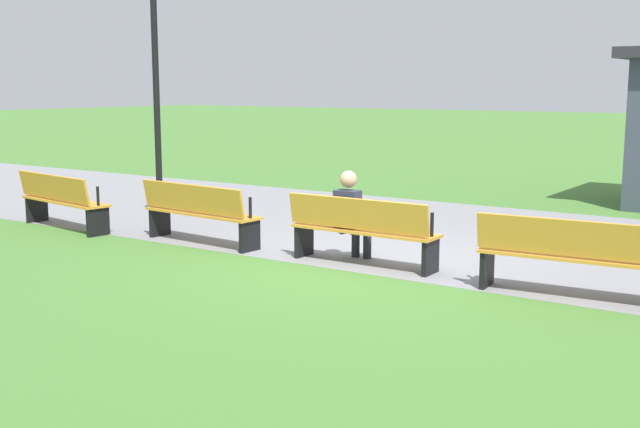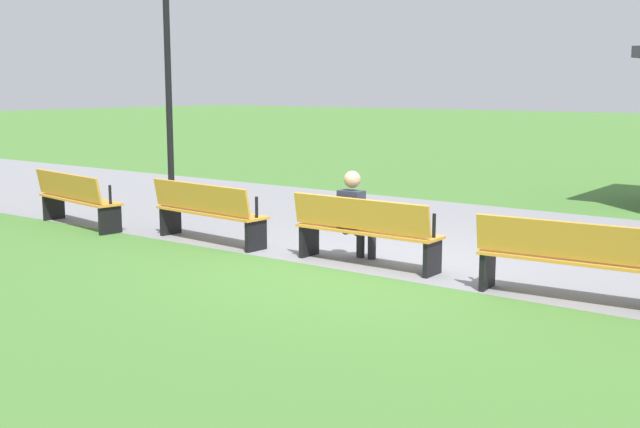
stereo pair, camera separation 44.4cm
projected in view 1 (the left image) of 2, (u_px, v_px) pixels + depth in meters
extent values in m
plane|color=#477A33|center=(364.00, 265.00, 10.12)|extent=(120.00, 120.00, 0.00)
cube|color=gray|center=(449.00, 233.00, 12.24)|extent=(41.30, 6.01, 0.01)
cube|color=orange|center=(65.00, 201.00, 12.61)|extent=(2.03, 0.74, 0.04)
cube|color=orange|center=(53.00, 187.00, 12.43)|extent=(1.98, 0.41, 0.40)
cube|color=black|center=(37.00, 209.00, 13.28)|extent=(0.12, 0.38, 0.43)
cylinder|color=black|center=(37.00, 186.00, 13.23)|extent=(0.05, 0.05, 0.30)
cube|color=black|center=(98.00, 222.00, 12.03)|extent=(0.12, 0.38, 0.43)
cylinder|color=black|center=(98.00, 196.00, 11.98)|extent=(0.05, 0.05, 0.30)
cube|color=orange|center=(202.00, 213.00, 11.42)|extent=(2.02, 0.59, 0.04)
cube|color=orange|center=(191.00, 198.00, 11.23)|extent=(1.99, 0.26, 0.40)
cube|color=black|center=(160.00, 222.00, 12.03)|extent=(0.09, 0.38, 0.43)
cylinder|color=black|center=(160.00, 196.00, 11.98)|extent=(0.05, 0.05, 0.30)
cube|color=black|center=(250.00, 236.00, 10.89)|extent=(0.09, 0.38, 0.43)
cylinder|color=black|center=(250.00, 208.00, 10.84)|extent=(0.05, 0.05, 0.30)
cube|color=orange|center=(364.00, 231.00, 10.05)|extent=(1.99, 0.44, 0.04)
cube|color=orange|center=(356.00, 214.00, 9.84)|extent=(1.99, 0.10, 0.40)
cube|color=black|center=(304.00, 241.00, 10.60)|extent=(0.06, 0.37, 0.43)
cylinder|color=black|center=(305.00, 211.00, 10.55)|extent=(0.04, 0.04, 0.30)
cube|color=black|center=(430.00, 257.00, 9.57)|extent=(0.06, 0.37, 0.43)
cylinder|color=black|center=(432.00, 225.00, 9.53)|extent=(0.04, 0.04, 0.30)
cube|color=orange|center=(572.00, 257.00, 8.51)|extent=(2.02, 0.59, 0.04)
cube|color=orange|center=(569.00, 238.00, 8.30)|extent=(1.99, 0.26, 0.40)
cube|color=black|center=(487.00, 268.00, 9.00)|extent=(0.09, 0.38, 0.43)
cylinder|color=black|center=(489.00, 234.00, 8.95)|extent=(0.05, 0.05, 0.30)
cube|color=#2D3347|center=(347.00, 210.00, 10.12)|extent=(0.32, 0.20, 0.50)
sphere|color=tan|center=(348.00, 179.00, 10.08)|extent=(0.22, 0.22, 0.22)
cylinder|color=#23232D|center=(349.00, 227.00, 10.36)|extent=(0.13, 0.36, 0.13)
cylinder|color=#23232D|center=(356.00, 241.00, 10.55)|extent=(0.11, 0.11, 0.43)
cylinder|color=#23232D|center=(360.00, 229.00, 10.27)|extent=(0.13, 0.36, 0.13)
cylinder|color=#23232D|center=(367.00, 243.00, 10.45)|extent=(0.11, 0.11, 0.43)
cylinder|color=black|center=(157.00, 114.00, 12.31)|extent=(0.10, 0.10, 3.66)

